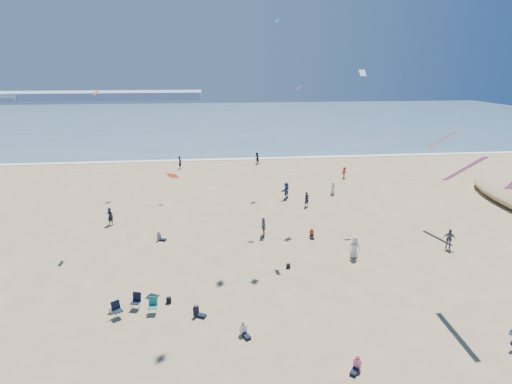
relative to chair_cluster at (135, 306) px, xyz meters
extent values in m
plane|color=tan|center=(5.70, -4.38, -0.50)|extent=(220.00, 220.00, 0.00)
cube|color=#476B84|center=(5.70, 90.62, -0.47)|extent=(220.00, 100.00, 0.06)
cube|color=white|center=(5.70, 40.62, -0.46)|extent=(220.00, 1.20, 0.08)
cube|color=#7A8EA8|center=(-54.30, 165.62, 1.10)|extent=(110.00, 20.00, 3.20)
imported|color=black|center=(11.52, 37.18, 0.37)|extent=(1.07, 1.06, 1.75)
imported|color=#324C8A|center=(12.96, 20.48, 0.43)|extent=(1.47, 1.72, 1.86)
imported|color=black|center=(14.63, 17.57, 0.30)|extent=(0.70, 0.61, 1.61)
imported|color=slate|center=(23.79, 6.35, 0.35)|extent=(1.07, 0.81, 1.69)
imported|color=silver|center=(15.58, 5.64, 0.38)|extent=(0.96, 0.73, 1.75)
imported|color=black|center=(0.21, 35.55, 0.42)|extent=(0.59, 0.76, 1.84)
imported|color=silver|center=(18.61, 21.36, 0.23)|extent=(0.74, 0.85, 1.46)
imported|color=red|center=(22.18, 28.10, 0.24)|extent=(1.08, 0.81, 1.48)
imported|color=black|center=(-4.78, 14.66, 0.34)|extent=(0.70, 0.57, 1.67)
imported|color=gray|center=(9.09, 10.39, 0.39)|extent=(0.53, 1.08, 1.77)
cube|color=white|center=(-1.42, 0.24, -0.30)|extent=(0.35, 0.20, 0.40)
cube|color=black|center=(1.87, 0.90, -0.31)|extent=(0.30, 0.22, 0.38)
cube|color=black|center=(10.19, 4.53, -0.33)|extent=(0.28, 0.18, 0.34)
cube|color=red|center=(2.17, 5.20, 6.61)|extent=(0.88, 0.76, 0.42)
cube|color=#0E95E1|center=(12.98, 28.91, 18.79)|extent=(0.71, 0.69, 0.33)
cube|color=#57288F|center=(11.83, 10.19, 12.12)|extent=(0.44, 0.81, 0.33)
cube|color=orange|center=(-4.32, 13.06, 11.64)|extent=(0.36, 0.85, 0.34)
cube|color=white|center=(18.90, 15.60, 13.11)|extent=(0.62, 0.54, 0.55)
cube|color=#742492|center=(19.69, 0.03, 7.88)|extent=(0.35, 3.14, 2.21)
cube|color=#EE5719|center=(25.60, 12.26, 7.36)|extent=(0.35, 2.64, 1.87)
camera|label=1|loc=(4.93, -21.39, 13.77)|focal=28.00mm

